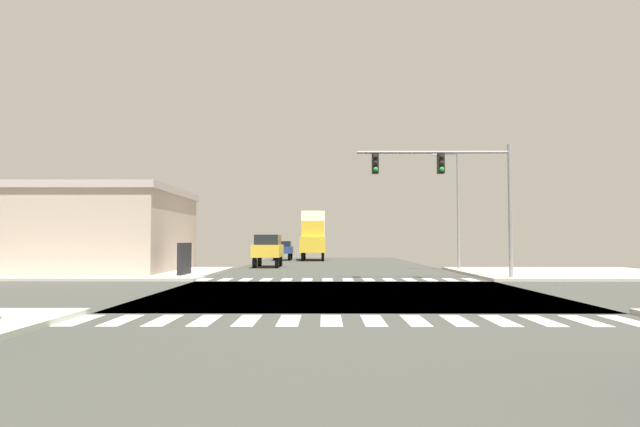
% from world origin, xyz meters
% --- Properties ---
extents(ground, '(90.00, 90.00, 0.05)m').
position_xyz_m(ground, '(0.00, 0.00, -0.03)').
color(ground, '#3D3E39').
extents(sidewalk_corner_ne, '(12.00, 12.00, 0.14)m').
position_xyz_m(sidewalk_corner_ne, '(13.00, 12.00, 0.07)').
color(sidewalk_corner_ne, '#B2ADA3').
rests_on(sidewalk_corner_ne, ground).
extents(sidewalk_corner_nw, '(12.00, 12.00, 0.14)m').
position_xyz_m(sidewalk_corner_nw, '(-13.00, 12.00, 0.07)').
color(sidewalk_corner_nw, '#B9B3A8').
rests_on(sidewalk_corner_nw, ground).
extents(crosswalk_near, '(13.50, 2.00, 0.01)m').
position_xyz_m(crosswalk_near, '(-0.25, -7.30, 0.00)').
color(crosswalk_near, silver).
rests_on(crosswalk_near, ground).
extents(crosswalk_far, '(13.50, 2.00, 0.01)m').
position_xyz_m(crosswalk_far, '(-0.25, 7.30, 0.00)').
color(crosswalk_far, silver).
rests_on(crosswalk_far, ground).
extents(traffic_signal_mast, '(7.58, 0.55, 6.64)m').
position_xyz_m(traffic_signal_mast, '(5.25, 7.11, 4.94)').
color(traffic_signal_mast, gray).
rests_on(traffic_signal_mast, ground).
extents(street_lamp, '(1.78, 0.32, 7.61)m').
position_xyz_m(street_lamp, '(7.45, 16.08, 4.58)').
color(street_lamp, gray).
rests_on(street_lamp, ground).
extents(bank_building, '(16.95, 10.78, 5.03)m').
position_xyz_m(bank_building, '(-17.35, 13.60, 2.52)').
color(bank_building, '#BFAA98').
rests_on(bank_building, ground).
extents(box_truck_queued_1, '(2.40, 7.20, 4.85)m').
position_xyz_m(box_truck_queued_1, '(-2.00, 36.41, 2.56)').
color(box_truck_queued_1, black).
rests_on(box_truck_queued_1, ground).
extents(suv_trailing_3, '(1.96, 4.60, 2.34)m').
position_xyz_m(suv_trailing_3, '(-5.00, 21.04, 1.39)').
color(suv_trailing_3, black).
rests_on(suv_trailing_3, ground).
extents(sedan_middle_2, '(1.80, 4.30, 1.88)m').
position_xyz_m(sedan_middle_2, '(-5.00, 36.48, 1.12)').
color(sedan_middle_2, black).
rests_on(sedan_middle_2, ground).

